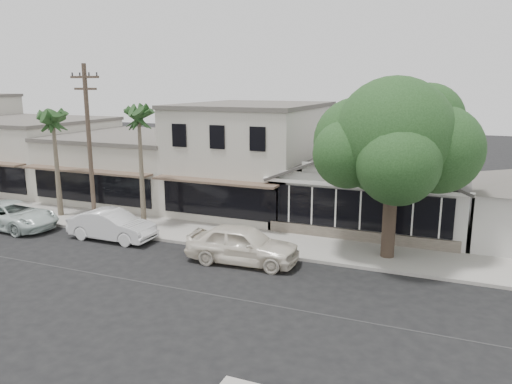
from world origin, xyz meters
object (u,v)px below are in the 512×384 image
at_px(car_2, 13,215).
at_px(shade_tree, 393,141).
at_px(car_1, 112,225).
at_px(utility_pole, 89,144).
at_px(car_0, 243,244).

relative_size(car_2, shade_tree, 0.65).
bearing_deg(car_2, car_1, -83.37).
height_order(utility_pole, car_1, utility_pole).
relative_size(utility_pole, car_1, 1.91).
xyz_separation_m(utility_pole, car_0, (9.65, -1.52, -3.91)).
bearing_deg(car_2, car_0, -87.62).
bearing_deg(car_1, car_0, -93.97).
bearing_deg(car_0, shade_tree, -64.87).
xyz_separation_m(car_0, car_1, (-7.66, 0.51, -0.10)).
height_order(car_0, shade_tree, shade_tree).
bearing_deg(utility_pole, car_2, -161.90).
distance_m(utility_pole, car_0, 10.52).
xyz_separation_m(car_0, car_2, (-14.13, 0.05, -0.12)).
relative_size(utility_pole, shade_tree, 1.08).
bearing_deg(shade_tree, car_2, -171.05).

